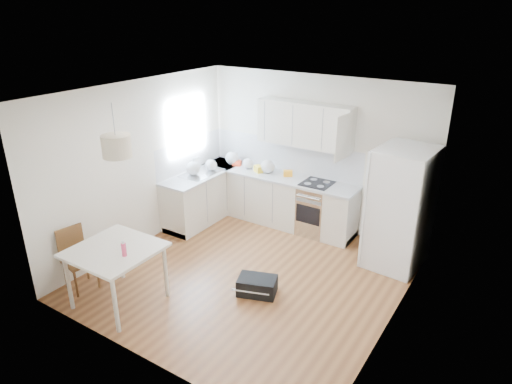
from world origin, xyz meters
TOP-DOWN VIEW (x-y plane):
  - floor at (0.00, 0.00)m, footprint 4.20×4.20m
  - ceiling at (0.00, 0.00)m, footprint 4.20×4.20m
  - wall_back at (0.00, 2.10)m, footprint 4.20×0.00m
  - wall_left at (-2.10, 0.00)m, footprint 0.00×4.20m
  - wall_right at (2.10, 0.00)m, footprint 0.00×4.20m
  - window_glassblock at (-2.09, 1.15)m, footprint 0.02×1.00m
  - cabinets_back at (-0.60, 1.80)m, footprint 3.00×0.60m
  - cabinets_left at (-1.80, 1.20)m, footprint 0.60×1.80m
  - counter_back at (-0.60, 1.80)m, footprint 3.02×0.64m
  - counter_left at (-1.80, 1.20)m, footprint 0.64×1.82m
  - backsplash_back at (-0.60, 2.09)m, footprint 3.00×0.01m
  - backsplash_left at (-2.09, 1.20)m, footprint 0.01×1.80m
  - upper_cabinets at (-0.15, 1.94)m, footprint 1.70×0.32m
  - range_oven at (0.20, 1.80)m, footprint 0.50×0.61m
  - sink at (-1.80, 1.15)m, footprint 0.50×0.80m
  - refrigerator at (1.72, 1.54)m, footprint 0.95×0.99m
  - dining_table at (-1.09, -1.50)m, footprint 1.05×1.05m
  - dining_chair at (-1.81, -1.56)m, footprint 0.44×0.44m
  - drink_bottle at (-0.84, -1.56)m, footprint 0.07×0.07m
  - gym_bag at (0.35, -0.33)m, footprint 0.61×0.50m
  - pendant_lamp at (-1.00, -1.35)m, footprint 0.37×0.37m
  - grocery_bag_a at (-1.60, 1.84)m, footprint 0.28×0.24m
  - grocery_bag_b at (-1.22, 1.81)m, footprint 0.21×0.18m
  - grocery_bag_c at (-0.79, 1.81)m, footprint 0.27×0.23m
  - grocery_bag_d at (-1.74, 1.36)m, footprint 0.23×0.19m
  - grocery_bag_e at (-1.86, 1.00)m, footprint 0.27×0.23m
  - snack_orange at (-0.40, 1.85)m, footprint 0.18×0.17m
  - snack_yellow at (-0.95, 1.75)m, footprint 0.21×0.18m
  - snack_red at (-1.49, 1.83)m, footprint 0.18×0.14m

SIDE VIEW (x-z plane):
  - floor at x=0.00m, z-range 0.00..0.00m
  - gym_bag at x=0.35m, z-range 0.00..0.24m
  - cabinets_back at x=-0.60m, z-range 0.00..0.88m
  - cabinets_left at x=-1.80m, z-range 0.00..0.88m
  - range_oven at x=0.20m, z-range 0.00..0.88m
  - dining_chair at x=-1.81m, z-range 0.00..0.90m
  - dining_table at x=-1.09m, z-range 0.32..1.14m
  - counter_back at x=-0.60m, z-range 0.88..0.92m
  - counter_left at x=-1.80m, z-range 0.88..0.92m
  - sink at x=-1.80m, z-range 0.84..0.99m
  - refrigerator at x=1.72m, z-range 0.00..1.86m
  - drink_bottle at x=-0.84m, z-range 0.83..1.04m
  - snack_orange at x=-0.40m, z-range 0.92..1.03m
  - snack_red at x=-1.49m, z-range 0.92..1.03m
  - snack_yellow at x=-0.95m, z-range 0.92..1.04m
  - grocery_bag_b at x=-1.22m, z-range 0.92..1.11m
  - grocery_bag_d at x=-1.74m, z-range 0.92..1.13m
  - grocery_bag_c at x=-0.79m, z-range 0.92..1.16m
  - grocery_bag_e at x=-1.86m, z-range 0.92..1.16m
  - grocery_bag_a at x=-1.60m, z-range 0.92..1.17m
  - backsplash_back at x=-0.60m, z-range 0.92..1.50m
  - backsplash_left at x=-2.09m, z-range 0.92..1.50m
  - wall_back at x=0.00m, z-range -0.75..3.45m
  - wall_left at x=-2.10m, z-range -0.75..3.45m
  - wall_right at x=2.10m, z-range -0.75..3.45m
  - window_glassblock at x=-2.09m, z-range 1.25..2.25m
  - upper_cabinets at x=-0.15m, z-range 1.50..2.25m
  - pendant_lamp at x=-1.00m, z-range 2.04..2.32m
  - ceiling at x=0.00m, z-range 2.70..2.70m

